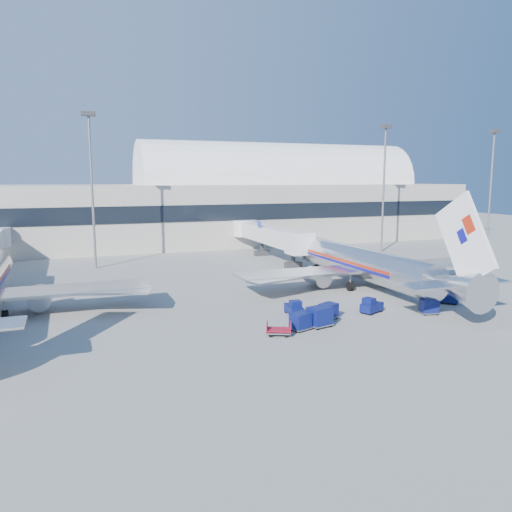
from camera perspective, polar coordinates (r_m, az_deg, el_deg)
name	(u,v)px	position (r m, az deg, el deg)	size (l,w,h in m)	color
ground	(307,303)	(53.79, 5.85, -5.37)	(260.00, 260.00, 0.00)	gray
terminal	(121,208)	(103.24, -15.20, 5.36)	(170.00, 28.15, 21.00)	#B2AA9E
airliner_main	(365,264)	(61.92, 12.35, -0.89)	(32.00, 37.26, 12.07)	silver
jetbridge_near	(266,234)	(83.92, 1.19, 2.49)	(4.40, 27.50, 6.25)	silver
mast_west	(91,167)	(76.75, -18.34, 9.59)	(2.00, 1.20, 22.60)	slate
mast_east	(384,170)	(93.42, 14.46, 9.53)	(2.00, 1.20, 22.60)	slate
mast_far_east	(492,171)	(109.63, 25.36, 8.81)	(2.00, 1.20, 22.60)	slate
barrier_near	(431,283)	(65.10, 19.41, -2.94)	(3.00, 0.55, 0.90)	#9E9E96
barrier_mid	(453,281)	(67.24, 21.57, -2.70)	(3.00, 0.55, 0.90)	#9E9E96
barrier_far	(473,279)	(69.48, 23.60, -2.46)	(3.00, 0.55, 0.90)	#9E9E96
tug_lead	(371,306)	(50.75, 13.01, -5.57)	(2.73, 2.09, 1.59)	#0A124C
tug_right	(446,297)	(57.02, 20.84, -4.36)	(2.50, 2.57, 1.56)	#0A124C
tug_left	(294,308)	(48.81, 4.35, -5.96)	(1.38, 2.47, 1.55)	#0A124C
cart_train_a	(329,311)	(47.85, 8.29, -6.21)	(2.11, 1.92, 1.51)	#0A124C
cart_train_b	(320,316)	(45.18, 7.28, -6.86)	(2.39, 2.03, 1.83)	#0A124C
cart_train_c	(301,321)	(44.09, 5.12, -7.42)	(2.10, 1.85, 1.55)	#0A124C
cart_solo_near	(429,306)	(51.84, 19.17, -5.47)	(1.90, 1.61, 1.46)	#0A124C
cart_solo_far	(482,293)	(59.46, 24.46, -3.90)	(2.14, 1.83, 1.63)	#0A124C
cart_open_red	(279,331)	(42.67, 2.64, -8.54)	(2.48, 2.18, 0.55)	slate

